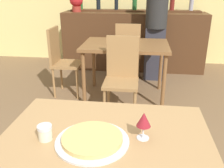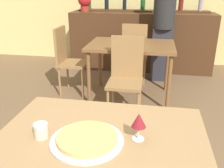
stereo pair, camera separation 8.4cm
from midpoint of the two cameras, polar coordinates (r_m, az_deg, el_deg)
dining_table_near at (r=1.47m, az=-3.20°, el=-14.40°), size 1.18×0.88×0.73m
dining_table_far at (r=3.43m, az=2.39°, el=7.80°), size 1.15×0.80×0.78m
bar_counter at (r=4.79m, az=4.35°, el=9.76°), size 2.60×0.56×1.05m
bar_back_shelf at (r=4.84m, az=5.14°, el=17.08°), size 2.39×0.24×0.34m
chair_far_side_front at (r=2.93m, az=1.40°, el=2.50°), size 0.40×0.40×0.97m
chair_far_side_back at (r=4.01m, az=3.06°, el=7.81°), size 0.40×0.40×0.97m
chair_far_side_left at (r=3.65m, az=-12.13°, el=5.95°), size 0.40×0.40×0.97m
pizza_tray at (r=1.38m, az=-6.32°, el=-12.55°), size 0.40×0.40×0.04m
cheese_shaker at (r=1.44m, az=-16.71°, el=-10.56°), size 0.08×0.08×0.09m
person_standing at (r=4.14m, az=9.50°, el=14.29°), size 0.34×0.34×1.83m
wine_glass at (r=1.36m, az=5.49°, el=-8.26°), size 0.08×0.08×0.16m
potted_plant at (r=4.81m, az=-8.68°, el=18.18°), size 0.24×0.24×0.33m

